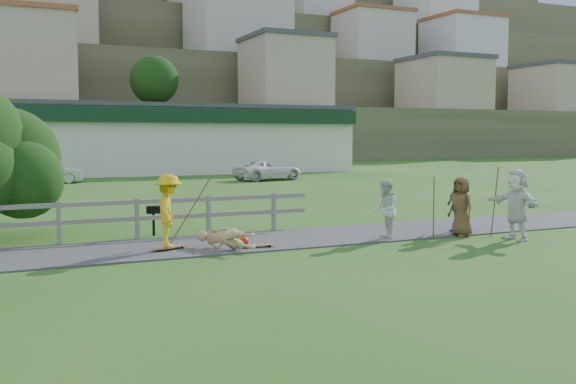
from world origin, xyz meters
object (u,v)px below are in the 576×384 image
object	(u,v)px
skater_fallen	(225,239)
car_silver	(49,173)
spectator_a	(385,210)
spectator_b	(457,206)
spectator_c	(461,207)
spectator_d	(517,205)
car_white	(268,170)
skater_rider	(169,215)
bbq	(154,221)

from	to	relation	value
skater_fallen	car_silver	size ratio (longest dim) A/B	0.43
spectator_a	spectator_b	size ratio (longest dim) A/B	1.05
spectator_c	spectator_d	bearing A→B (deg)	32.88
spectator_a	skater_fallen	bearing A→B (deg)	-69.10
skater_fallen	spectator_d	size ratio (longest dim) A/B	0.85
skater_fallen	spectator_a	distance (m)	4.41
car_silver	car_white	size ratio (longest dim) A/B	0.84
car_white	spectator_c	bearing A→B (deg)	158.00
skater_rider	car_silver	distance (m)	24.86
spectator_b	skater_fallen	bearing A→B (deg)	-85.66
skater_rider	spectator_a	size ratio (longest dim) A/B	1.08
skater_rider	spectator_d	distance (m)	9.10
spectator_a	car_silver	world-z (taller)	spectator_a
spectator_c	spectator_d	xyz separation A→B (m)	(0.91, -1.13, 0.12)
skater_fallen	spectator_b	distance (m)	7.02
skater_fallen	car_white	size ratio (longest dim) A/B	0.36
skater_fallen	spectator_c	world-z (taller)	spectator_c
skater_fallen	bbq	bearing A→B (deg)	74.52
skater_fallen	car_silver	distance (m)	25.41
skater_fallen	car_white	xyz separation A→B (m)	(10.45, 22.60, 0.33)
skater_rider	spectator_b	xyz separation A→B (m)	(8.27, -0.44, -0.10)
car_silver	car_white	bearing A→B (deg)	-99.41
skater_rider	spectator_c	world-z (taller)	skater_rider
skater_fallen	spectator_c	bearing A→B (deg)	-39.54
spectator_b	car_white	world-z (taller)	spectator_b
spectator_d	car_silver	bearing A→B (deg)	-158.71
spectator_b	car_white	xyz separation A→B (m)	(3.45, 22.57, -0.16)
spectator_a	spectator_d	xyz separation A→B (m)	(3.20, -1.42, 0.13)
skater_fallen	spectator_b	bearing A→B (deg)	-34.60
spectator_a	bbq	size ratio (longest dim) A/B	1.97
spectator_a	spectator_c	size ratio (longest dim) A/B	0.99
spectator_c	car_white	xyz separation A→B (m)	(3.78, 23.15, -0.20)
skater_rider	spectator_d	size ratio (longest dim) A/B	0.93
skater_fallen	spectator_b	world-z (taller)	spectator_b
skater_rider	car_white	size ratio (longest dim) A/B	0.40
spectator_c	car_white	distance (m)	23.46
spectator_d	bbq	world-z (taller)	spectator_d
spectator_a	spectator_b	bearing A→B (deg)	120.67
spectator_c	car_white	size ratio (longest dim) A/B	0.37
spectator_b	car_white	bearing A→B (deg)	175.43
skater_rider	spectator_b	size ratio (longest dim) A/B	1.13
car_silver	bbq	distance (m)	22.28
bbq	car_white	bearing A→B (deg)	68.82
spectator_b	car_silver	world-z (taller)	spectator_b
skater_fallen	skater_rider	bearing A→B (deg)	125.03
skater_rider	car_white	bearing A→B (deg)	-13.15
spectator_c	car_silver	world-z (taller)	spectator_c
car_white	bbq	world-z (taller)	car_white
skater_rider	skater_fallen	world-z (taller)	skater_rider
spectator_c	bbq	distance (m)	8.55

